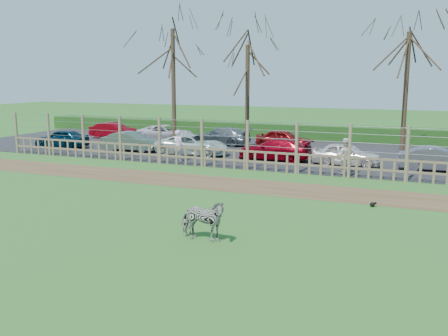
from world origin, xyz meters
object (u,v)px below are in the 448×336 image
at_px(tree_left, 173,60).
at_px(car_7, 114,130).
at_px(car_0, 62,139).
at_px(car_2, 192,145).
at_px(visitor_a, 178,146).
at_px(car_5, 438,159).
at_px(zebra, 202,220).
at_px(car_10, 283,139).
at_px(tree_mid, 248,73).
at_px(car_1, 131,141).
at_px(tree_right, 407,65).
at_px(crow, 373,204).
at_px(car_9, 221,136).
at_px(car_8, 166,133).
at_px(visitor_b, 345,156).
at_px(car_4, 346,154).

distance_m(tree_left, car_7, 9.49).
relative_size(car_0, car_2, 0.82).
distance_m(visitor_a, car_5, 13.31).
xyz_separation_m(zebra, car_10, (-2.93, 18.87, 0.02)).
xyz_separation_m(tree_mid, car_1, (-6.83, -2.38, -4.23)).
height_order(tree_right, car_5, tree_right).
xyz_separation_m(tree_left, car_5, (15.31, -1.54, -4.98)).
relative_size(visitor_a, car_10, 0.49).
bearing_deg(crow, car_9, 131.25).
distance_m(crow, car_8, 20.35).
relative_size(car_5, car_8, 0.84).
xyz_separation_m(visitor_a, car_10, (3.94, 7.17, -0.26)).
bearing_deg(car_2, car_5, -95.95).
xyz_separation_m(visitor_b, car_2, (-9.29, 2.52, -0.26)).
bearing_deg(car_8, tree_mid, -103.19).
distance_m(zebra, car_2, 15.69).
bearing_deg(crow, visitor_a, 151.58).
distance_m(car_2, car_5, 13.39).
distance_m(visitor_b, car_0, 18.65).
relative_size(car_8, car_10, 1.23).
xyz_separation_m(crow, car_0, (-20.45, 7.77, 0.55)).
bearing_deg(car_0, car_10, 105.14).
height_order(tree_mid, car_10, tree_mid).
height_order(zebra, crow, zebra).
relative_size(tree_left, crow, 33.70).
bearing_deg(car_4, car_2, 88.99).
bearing_deg(visitor_b, zebra, 72.34).
relative_size(crow, car_4, 0.07).
bearing_deg(car_2, car_0, 87.29).
bearing_deg(visitor_a, visitor_b, -168.12).
relative_size(tree_mid, car_5, 1.87).
distance_m(tree_right, car_2, 12.80).
bearing_deg(car_8, visitor_a, -140.73).
bearing_deg(car_7, visitor_b, -113.27).
relative_size(car_5, car_9, 0.88).
height_order(car_1, car_7, same).
bearing_deg(tree_right, visitor_b, -112.91).
relative_size(tree_mid, visitor_b, 3.96).
bearing_deg(visitor_b, car_7, -29.61).
bearing_deg(crow, car_5, 74.86).
relative_size(tree_mid, visitor_a, 3.96).
bearing_deg(car_4, car_1, 89.30).
relative_size(tree_mid, car_4, 1.94).
bearing_deg(car_8, zebra, -142.52).
bearing_deg(car_2, car_9, -3.16).
height_order(car_8, car_10, same).
bearing_deg(car_7, car_5, -103.83).
distance_m(car_2, car_10, 6.45).
relative_size(zebra, visitor_b, 0.85).
bearing_deg(car_5, car_0, 88.66).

